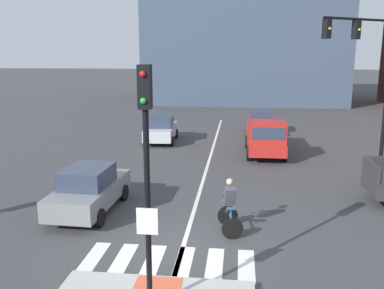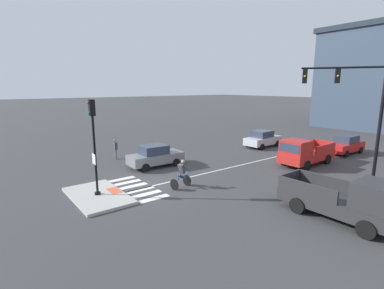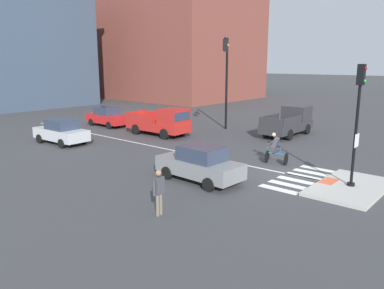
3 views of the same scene
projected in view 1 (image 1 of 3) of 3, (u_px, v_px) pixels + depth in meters
ground_plane at (173, 248)px, 11.96m from camera, size 300.00×300.00×0.00m
tactile_pad_front at (159, 283)px, 9.84m from camera, size 1.10×0.60×0.01m
signal_pole at (147, 169)px, 8.26m from camera, size 0.44×0.38×5.10m
crosswalk_stripe_a at (94, 257)px, 11.42m from camera, size 0.44×1.80×0.01m
crosswalk_stripe_b at (123, 259)px, 11.33m from camera, size 0.44×1.80×0.01m
crosswalk_stripe_c at (153, 260)px, 11.24m from camera, size 0.44×1.80×0.01m
crosswalk_stripe_d at (184, 262)px, 11.14m from camera, size 0.44×1.80×0.01m
crosswalk_stripe_e at (215, 264)px, 11.05m from camera, size 0.44×1.80×0.01m
crosswalk_stripe_f at (246, 266)px, 10.96m from camera, size 0.44×1.80×0.01m
lane_centre_line at (209, 161)px, 21.64m from camera, size 0.14×28.00×0.01m
traffic_light_mast at (371, 66)px, 18.86m from camera, size 3.68×2.53×7.18m
building_corner_left at (244, 41)px, 51.06m from camera, size 22.46×19.17×14.09m
car_grey_westbound_near at (89, 189)px, 14.60m from camera, size 1.96×4.16×1.64m
car_red_eastbound_distant at (260, 122)px, 29.06m from camera, size 1.94×4.15×1.64m
car_silver_westbound_distant at (161, 129)px, 26.39m from camera, size 2.00×4.18×1.64m
pickup_truck_red_eastbound_far at (266, 138)px, 22.63m from camera, size 2.10×5.12×2.08m
cyclist at (230, 205)px, 12.94m from camera, size 0.83×1.18×1.68m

